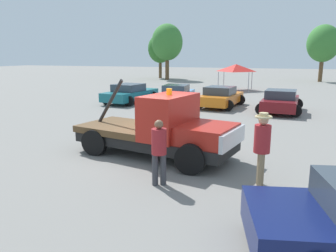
% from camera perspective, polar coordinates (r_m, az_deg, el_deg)
% --- Properties ---
extents(ground_plane, '(160.00, 160.00, 0.00)m').
position_cam_1_polar(ground_plane, '(11.11, -2.43, -5.11)').
color(ground_plane, gray).
extents(tow_truck, '(5.74, 2.95, 2.51)m').
position_cam_1_polar(tow_truck, '(10.70, -0.99, -0.76)').
color(tow_truck, black).
rests_on(tow_truck, ground).
extents(person_near_truck, '(0.43, 0.43, 1.92)m').
position_cam_1_polar(person_near_truck, '(8.59, 16.05, -2.95)').
color(person_near_truck, '#847051').
rests_on(person_near_truck, ground).
extents(person_at_hood, '(0.38, 0.38, 1.72)m').
position_cam_1_polar(person_at_hood, '(8.35, -1.57, -3.86)').
color(person_at_hood, '#38383D').
rests_on(person_at_hood, ground).
extents(parked_car_teal, '(2.89, 4.92, 1.34)m').
position_cam_1_polar(parked_car_teal, '(23.57, -6.61, 5.65)').
color(parked_car_teal, '#196670').
rests_on(parked_car_teal, ground).
extents(parked_car_skyblue, '(2.62, 4.61, 1.34)m').
position_cam_1_polar(parked_car_skyblue, '(22.76, 1.51, 5.49)').
color(parked_car_skyblue, '#669ED1').
rests_on(parked_car_skyblue, ground).
extents(parked_car_orange, '(2.83, 4.42, 1.34)m').
position_cam_1_polar(parked_car_orange, '(21.66, 9.13, 5.00)').
color(parked_car_orange, orange).
rests_on(parked_car_orange, ground).
extents(parked_car_maroon, '(2.62, 4.34, 1.34)m').
position_cam_1_polar(parked_car_maroon, '(20.49, 19.00, 4.09)').
color(parked_car_maroon, maroon).
rests_on(parked_car_maroon, ground).
extents(canopy_tent_red, '(2.87, 2.87, 2.48)m').
position_cam_1_polar(canopy_tent_red, '(32.61, 11.76, 9.88)').
color(canopy_tent_red, '#9E9EA3').
rests_on(canopy_tent_red, ground).
extents(tree_left, '(3.55, 3.55, 6.33)m').
position_cam_1_polar(tree_left, '(48.90, -1.37, 13.30)').
color(tree_left, brown).
rests_on(tree_left, ground).
extents(tree_center, '(4.19, 4.19, 7.48)m').
position_cam_1_polar(tree_center, '(45.59, -0.15, 14.35)').
color(tree_center, brown).
rests_on(tree_center, ground).
extents(tree_right, '(3.96, 3.96, 7.07)m').
position_cam_1_polar(tree_right, '(46.35, 25.44, 12.83)').
color(tree_right, brown).
rests_on(tree_right, ground).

